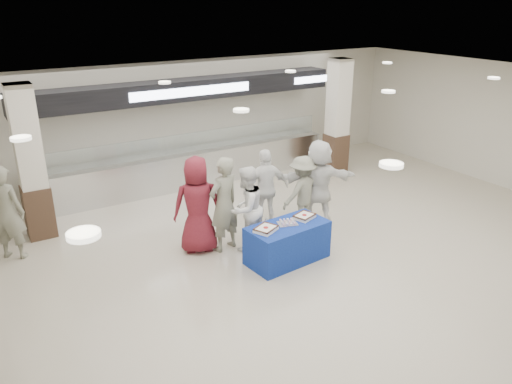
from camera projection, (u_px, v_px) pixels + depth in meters
ground at (313, 271)px, 9.22m from camera, size 14.00×14.00×0.00m
serving_line at (189, 143)px, 13.09m from camera, size 8.70×0.85×2.80m
column_left at (31, 167)px, 10.06m from camera, size 0.55×0.55×3.20m
column_right at (337, 119)px, 13.95m from camera, size 0.55×0.55×3.20m
display_table at (287, 243)px, 9.47m from camera, size 1.61×0.92×0.75m
sheet_cake_left at (266, 229)px, 9.07m from camera, size 0.50×0.46×0.09m
sheet_cake_right at (304, 216)px, 9.60m from camera, size 0.47×0.42×0.09m
cupcake_tray at (288, 222)px, 9.35m from camera, size 0.42×0.36×0.06m
civilian_maroon at (198, 205)px, 9.64m from camera, size 1.10×0.90×1.94m
soldier_a at (224, 204)px, 9.70m from camera, size 0.80×0.63×1.93m
chef_tall at (246, 208)px, 9.79m from camera, size 1.01×0.91×1.71m
chef_short at (266, 189)px, 10.73m from camera, size 1.09×0.60×1.75m
soldier_b at (302, 192)px, 10.77m from camera, size 1.11×0.74×1.60m
civilian_white at (318, 182)px, 10.89m from camera, size 1.85×1.23×1.91m
soldier_bg at (7, 213)px, 9.38m from camera, size 0.82×0.77×1.88m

